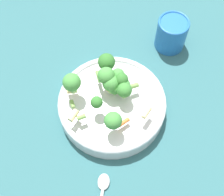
# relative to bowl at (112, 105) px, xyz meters

# --- Properties ---
(ground_plane) EXTENTS (3.00, 3.00, 0.00)m
(ground_plane) POSITION_rel_bowl_xyz_m (0.00, 0.00, -0.03)
(ground_plane) COLOR #2D6066
(bowl) EXTENTS (0.25, 0.25, 0.05)m
(bowl) POSITION_rel_bowl_xyz_m (0.00, 0.00, 0.00)
(bowl) COLOR silver
(bowl) RESTS_ON ground_plane
(pasta_salad) EXTENTS (0.18, 0.19, 0.07)m
(pasta_salad) POSITION_rel_bowl_xyz_m (-0.00, -0.02, 0.06)
(pasta_salad) COLOR #8CB766
(pasta_salad) RESTS_ON bowl
(cup) EXTENTS (0.08, 0.08, 0.09)m
(cup) POSITION_rel_bowl_xyz_m (-0.24, -0.06, 0.02)
(cup) COLOR #2366B2
(cup) RESTS_ON ground_plane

